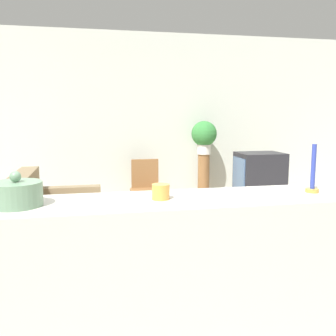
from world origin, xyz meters
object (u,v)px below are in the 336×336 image
at_px(couch, 52,233).
at_px(potted_plant, 204,135).
at_px(wooden_chair, 146,186).
at_px(television, 259,173).
at_px(decorative_bowl, 16,194).

bearing_deg(couch, potted_plant, 36.22).
relative_size(wooden_chair, potted_plant, 1.71).
bearing_deg(couch, television, 15.10).
bearing_deg(decorative_bowl, television, 48.11).
xyz_separation_m(potted_plant, decorative_bowl, (-2.00, -3.63, -0.04)).
xyz_separation_m(wooden_chair, decorative_bowl, (-1.10, -3.49, 0.68)).
bearing_deg(wooden_chair, couch, -130.42).
distance_m(wooden_chair, decorative_bowl, 3.72).
height_order(wooden_chair, potted_plant, potted_plant).
xyz_separation_m(couch, television, (2.59, 0.70, 0.42)).
height_order(wooden_chair, decorative_bowl, decorative_bowl).
relative_size(television, decorative_bowl, 2.57).
distance_m(couch, decorative_bowl, 2.27).
bearing_deg(wooden_chair, decorative_bowl, -107.48).
bearing_deg(decorative_bowl, wooden_chair, 72.52).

